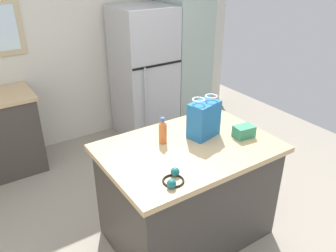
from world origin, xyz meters
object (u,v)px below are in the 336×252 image
object	(u,v)px
kitchen_island	(187,191)
refrigerator	(144,74)
small_box	(244,132)
shopping_bag	(204,119)
bottle	(163,132)
ear_defenders	(173,179)
tall_cabinet	(184,55)

from	to	relation	value
kitchen_island	refrigerator	size ratio (longest dim) A/B	0.80
small_box	shopping_bag	bearing A→B (deg)	143.15
shopping_bag	kitchen_island	bearing A→B (deg)	-159.95
small_box	bottle	size ratio (longest dim) A/B	0.74
refrigerator	ear_defenders	bearing A→B (deg)	-115.17
small_box	ear_defenders	distance (m)	0.86
refrigerator	bottle	world-z (taller)	refrigerator
refrigerator	tall_cabinet	bearing A→B (deg)	0.03
kitchen_island	tall_cabinet	xyz separation A→B (m)	(1.31, 1.89, 0.56)
small_box	refrigerator	bearing A→B (deg)	84.26
refrigerator	bottle	size ratio (longest dim) A/B	7.74
ear_defenders	refrigerator	bearing A→B (deg)	64.83
ear_defenders	kitchen_island	bearing A→B (deg)	41.16
shopping_bag	bottle	world-z (taller)	shopping_bag
small_box	bottle	world-z (taller)	bottle
shopping_bag	small_box	bearing A→B (deg)	-36.85
tall_cabinet	small_box	distance (m)	2.19
tall_cabinet	refrigerator	bearing A→B (deg)	-179.97
small_box	kitchen_island	bearing A→B (deg)	164.84
refrigerator	small_box	world-z (taller)	refrigerator
small_box	bottle	distance (m)	0.68
bottle	tall_cabinet	bearing A→B (deg)	50.02
shopping_bag	small_box	xyz separation A→B (m)	(0.27, -0.20, -0.10)
kitchen_island	ear_defenders	size ratio (longest dim) A/B	6.47
tall_cabinet	ear_defenders	distance (m)	2.78
refrigerator	ear_defenders	distance (m)	2.44
bottle	ear_defenders	bearing A→B (deg)	-115.12
bottle	kitchen_island	bearing A→B (deg)	-48.60
kitchen_island	bottle	xyz separation A→B (m)	(-0.14, 0.16, 0.55)
small_box	ear_defenders	bearing A→B (deg)	-166.88
kitchen_island	tall_cabinet	world-z (taller)	tall_cabinet
tall_cabinet	small_box	world-z (taller)	tall_cabinet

